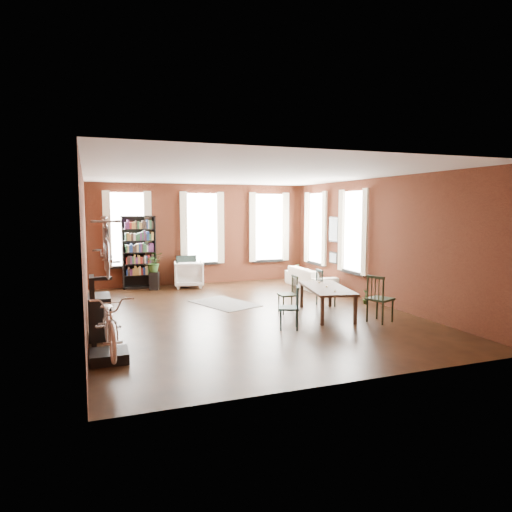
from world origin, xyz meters
name	(u,v)px	position (x,y,z in m)	size (l,w,h in m)	color
room	(249,220)	(0.25, 0.62, 2.14)	(9.00, 9.04, 3.22)	black
dining_table	(326,301)	(1.63, -0.80, 0.32)	(0.86, 1.89, 0.64)	#4B392D
dining_chair_a	(289,308)	(0.32, -1.60, 0.43)	(0.40, 0.40, 0.87)	#1C3B3E
dining_chair_b	(288,294)	(0.88, -0.30, 0.44)	(0.40, 0.40, 0.87)	black
dining_chair_c	(380,299)	(2.39, -1.76, 0.51)	(0.47, 0.47, 1.01)	black
dining_chair_d	(326,288)	(2.10, 0.09, 0.46)	(0.42, 0.42, 0.91)	#183636
bookshelf	(139,252)	(-2.00, 4.30, 1.10)	(1.00, 0.32, 2.20)	black
white_armchair	(189,273)	(-0.56, 3.95, 0.45)	(0.87, 0.81, 0.89)	white
cream_sofa	(311,274)	(2.95, 2.60, 0.41)	(2.08, 0.61, 0.81)	beige
striped_rug	(225,303)	(-0.22, 1.19, 0.01)	(1.10, 1.76, 0.01)	black
bike_trainer	(110,356)	(-3.18, -2.42, 0.08)	(0.58, 0.58, 0.17)	black
bike_wall_rack	(93,314)	(-3.40, -1.80, 0.65)	(0.16, 0.60, 1.30)	black
console_table	(100,316)	(-3.28, -0.90, 0.40)	(0.40, 0.80, 0.80)	black
plant_stand	(154,281)	(-1.62, 3.85, 0.27)	(0.27, 0.27, 0.53)	black
plant_by_sofa	(294,278)	(2.87, 3.62, 0.14)	(0.34, 0.61, 0.27)	#2A5823
plant_small	(365,301)	(3.15, -0.07, 0.07)	(0.21, 0.39, 0.14)	#305522
bicycle_floor	(109,295)	(-3.15, -2.46, 1.08)	(0.63, 0.95, 1.82)	silver
bicycle_hung	(105,226)	(-3.15, -1.80, 2.13)	(0.47, 1.00, 1.66)	#A5A8AD
plant_on_stand	(154,264)	(-1.62, 3.87, 0.76)	(0.53, 0.59, 0.46)	#2E5823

